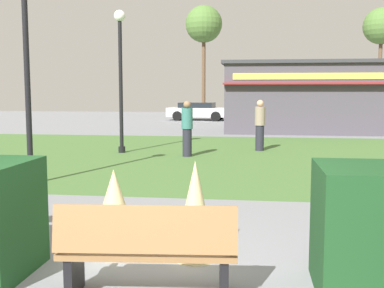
% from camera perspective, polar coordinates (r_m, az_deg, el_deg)
% --- Properties ---
extents(lawn_patch, '(36.00, 12.00, 0.01)m').
position_cam_1_polar(lawn_patch, '(14.72, 3.31, -1.36)').
color(lawn_patch, '#446B33').
rests_on(lawn_patch, ground_plane).
extents(park_bench, '(1.74, 0.67, 0.95)m').
position_cam_1_polar(park_bench, '(4.65, -5.38, -12.57)').
color(park_bench, olive).
rests_on(park_bench, ground_plane).
extents(ornamental_grass_behind_left, '(0.52, 0.52, 1.18)m').
position_cam_1_polar(ornamental_grass_behind_left, '(5.65, 0.38, -7.95)').
color(ornamental_grass_behind_left, '#D1BC7F').
rests_on(ornamental_grass_behind_left, ground_plane).
extents(ornamental_grass_behind_right, '(0.67, 0.67, 1.04)m').
position_cam_1_polar(ornamental_grass_behind_right, '(5.94, -9.31, -8.00)').
color(ornamental_grass_behind_right, '#D1BC7F').
rests_on(ornamental_grass_behind_right, ground_plane).
extents(lamppost_mid, '(0.36, 0.36, 4.51)m').
position_cam_1_polar(lamppost_mid, '(10.65, -19.28, 10.51)').
color(lamppost_mid, black).
rests_on(lamppost_mid, ground_plane).
extents(lamppost_far, '(0.36, 0.36, 4.51)m').
position_cam_1_polar(lamppost_far, '(15.41, -8.58, 9.41)').
color(lamppost_far, black).
rests_on(lamppost_far, ground_plane).
extents(food_kiosk, '(8.02, 4.23, 3.37)m').
position_cam_1_polar(food_kiosk, '(23.61, 13.61, 5.51)').
color(food_kiosk, '#47424C').
rests_on(food_kiosk, ground_plane).
extents(person_strolling, '(0.34, 0.34, 1.69)m').
position_cam_1_polar(person_strolling, '(15.94, 8.15, 2.28)').
color(person_strolling, '#23232D').
rests_on(person_strolling, ground_plane).
extents(person_standing, '(0.34, 0.34, 1.69)m').
position_cam_1_polar(person_standing, '(14.36, -0.59, 1.89)').
color(person_standing, '#23232D').
rests_on(person_standing, ground_plane).
extents(parked_car_west_slot, '(4.34, 2.33, 1.20)m').
position_cam_1_polar(parked_car_west_slot, '(32.37, 0.80, 4.02)').
color(parked_car_west_slot, silver).
rests_on(parked_car_west_slot, ground_plane).
extents(parked_car_center_slot, '(4.32, 2.29, 1.20)m').
position_cam_1_polar(parked_car_center_slot, '(32.17, 9.94, 3.91)').
color(parked_car_center_slot, '#B7BABF').
rests_on(parked_car_center_slot, ground_plane).
extents(tree_left_bg, '(2.80, 2.80, 8.36)m').
position_cam_1_polar(tree_left_bg, '(40.34, 21.79, 12.91)').
color(tree_left_bg, brown).
rests_on(tree_left_bg, ground_plane).
extents(tree_right_bg, '(2.80, 2.80, 8.44)m').
position_cam_1_polar(tree_right_bg, '(37.20, 1.42, 14.07)').
color(tree_right_bg, brown).
rests_on(tree_right_bg, ground_plane).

